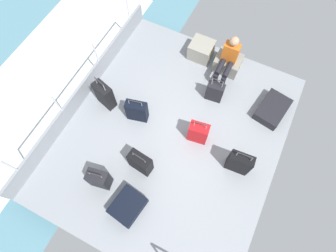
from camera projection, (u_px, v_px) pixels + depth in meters
ground_plane at (172, 135)px, 5.75m from camera, size 4.40×5.20×0.06m
gunwale_port at (84, 90)px, 5.91m from camera, size 0.06×5.20×0.45m
railing_port at (76, 75)px, 5.41m from camera, size 0.04×4.20×1.02m
sea_wake at (42, 80)px, 6.69m from camera, size 12.00×12.00×0.01m
cargo_crate_0 at (201, 50)px, 6.39m from camera, size 0.56×0.50×0.41m
cargo_crate_1 at (228, 63)px, 6.26m from camera, size 0.62×0.50×0.37m
passenger_seated at (228, 59)px, 5.85m from camera, size 0.34×0.66×1.07m
suitcase_0 at (137, 111)px, 5.63m from camera, size 0.47×0.30×0.70m
suitcase_1 at (239, 163)px, 5.14m from camera, size 0.46×0.23×0.79m
suitcase_2 at (128, 206)px, 5.00m from camera, size 0.59×0.69×0.25m
suitcase_3 at (99, 179)px, 5.05m from camera, size 0.42×0.30×0.66m
suitcase_4 at (272, 109)px, 5.85m from camera, size 0.68×0.89×0.21m
suitcase_5 at (105, 95)px, 5.73m from camera, size 0.46×0.33×0.87m
suitcase_6 at (198, 133)px, 5.44m from camera, size 0.42×0.28×0.72m
suitcase_7 at (215, 92)px, 5.86m from camera, size 0.39×0.22×0.71m
suitcase_8 at (140, 163)px, 5.18m from camera, size 0.47×0.28×0.65m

